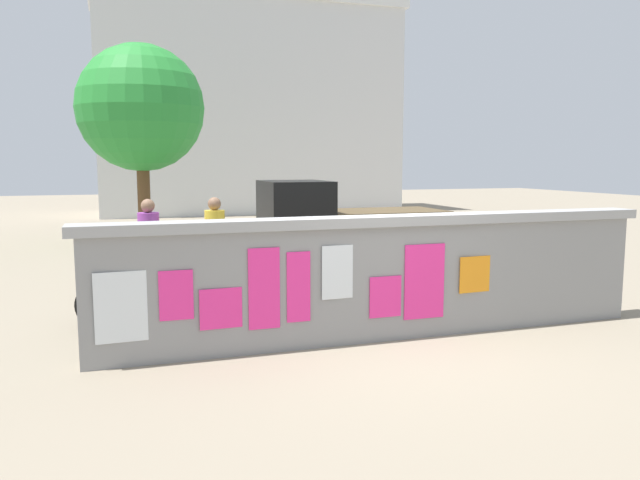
% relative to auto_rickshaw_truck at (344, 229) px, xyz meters
% --- Properties ---
extents(ground, '(60.00, 60.00, 0.00)m').
position_rel_auto_rickshaw_truck_xyz_m(ground, '(-1.09, 3.62, -0.90)').
color(ground, gray).
extents(poster_wall, '(7.40, 0.42, 1.55)m').
position_rel_auto_rickshaw_truck_xyz_m(poster_wall, '(-1.10, -4.38, -0.10)').
color(poster_wall, gray).
rests_on(poster_wall, ground).
extents(auto_rickshaw_truck, '(3.62, 1.54, 1.85)m').
position_rel_auto_rickshaw_truck_xyz_m(auto_rickshaw_truck, '(0.00, 0.00, 0.00)').
color(auto_rickshaw_truck, black).
rests_on(auto_rickshaw_truck, ground).
extents(motorcycle, '(1.90, 0.56, 0.87)m').
position_rel_auto_rickshaw_truck_xyz_m(motorcycle, '(-3.84, -2.71, -0.44)').
color(motorcycle, black).
rests_on(motorcycle, ground).
extents(bicycle_near, '(1.70, 0.44, 0.95)m').
position_rel_auto_rickshaw_truck_xyz_m(bicycle_near, '(0.52, -3.24, -0.54)').
color(bicycle_near, black).
rests_on(bicycle_near, ground).
extents(bicycle_far, '(1.66, 0.59, 0.95)m').
position_rel_auto_rickshaw_truck_xyz_m(bicycle_far, '(-1.83, -3.31, -0.54)').
color(bicycle_far, black).
rests_on(bicycle_far, ground).
extents(person_walking, '(0.46, 0.46, 1.62)m').
position_rel_auto_rickshaw_truck_xyz_m(person_walking, '(-2.68, -0.93, 0.09)').
color(person_walking, purple).
rests_on(person_walking, ground).
extents(person_bystander, '(0.35, 0.35, 1.62)m').
position_rel_auto_rickshaw_truck_xyz_m(person_bystander, '(-3.76, -1.07, 0.09)').
color(person_bystander, '#3F994C').
rests_on(person_bystander, ground).
extents(tree_roadside, '(3.39, 3.39, 5.34)m').
position_rel_auto_rickshaw_truck_xyz_m(tree_roadside, '(-3.49, 6.21, 2.73)').
color(tree_roadside, brown).
rests_on(tree_roadside, ground).
extents(building_background, '(13.19, 5.03, 9.34)m').
position_rel_auto_rickshaw_truck_xyz_m(building_background, '(1.62, 16.23, 3.79)').
color(building_background, silver).
rests_on(building_background, ground).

